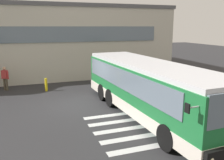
{
  "coord_description": "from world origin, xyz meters",
  "views": [
    {
      "loc": [
        -2.65,
        -13.38,
        4.42
      ],
      "look_at": [
        1.77,
        -0.98,
        1.5
      ],
      "focal_mm": 39.04,
      "sensor_mm": 36.0,
      "label": 1
    }
  ],
  "objects": [
    {
      "name": "ground_plane",
      "position": [
        0.0,
        0.0,
        -0.01
      ],
      "size": [
        80.0,
        90.0,
        0.02
      ],
      "primitive_type": "cube",
      "color": "#2B2B2D",
      "rests_on": "ground"
    },
    {
      "name": "bay_paint_stripes",
      "position": [
        2.0,
        -4.2,
        0.0
      ],
      "size": [
        4.4,
        3.96,
        0.01
      ],
      "color": "silver",
      "rests_on": "ground"
    },
    {
      "name": "safety_bollard_yellow",
      "position": [
        -1.46,
        3.6,
        0.45
      ],
      "size": [
        0.18,
        0.18,
        0.9
      ],
      "primitive_type": "cylinder",
      "color": "yellow",
      "rests_on": "ground"
    },
    {
      "name": "passenger_by_doorway",
      "position": [
        -4.12,
        4.76,
        0.93
      ],
      "size": [
        0.5,
        0.4,
        1.68
      ],
      "color": "#4C4233",
      "rests_on": "ground"
    },
    {
      "name": "terminal_building",
      "position": [
        -0.68,
        11.61,
        3.1
      ],
      "size": [
        22.1,
        13.8,
        6.22
      ],
      "color": "beige",
      "rests_on": "ground"
    },
    {
      "name": "bus_main_foreground",
      "position": [
        2.94,
        -3.01,
        1.33
      ],
      "size": [
        3.12,
        10.71,
        2.7
      ],
      "color": "#1E7238",
      "rests_on": "ground"
    }
  ]
}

